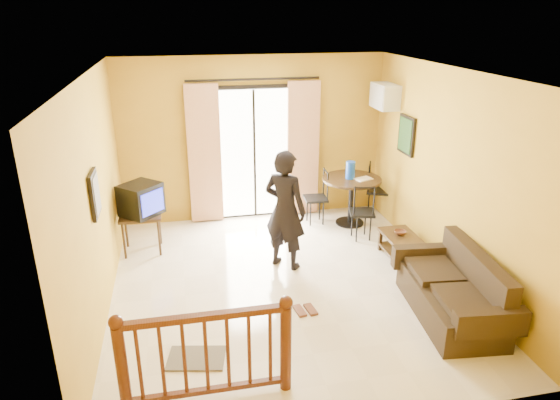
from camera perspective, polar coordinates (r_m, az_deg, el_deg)
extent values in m
plane|color=beige|center=(6.82, 0.50, -9.70)|extent=(5.00, 5.00, 0.00)
plane|color=white|center=(5.91, 0.59, 14.36)|extent=(5.00, 5.00, 0.00)
plane|color=#B78C23|center=(8.58, -3.03, 6.93)|extent=(4.50, 0.00, 4.50)
plane|color=#B78C23|center=(4.04, 8.21, -10.27)|extent=(4.50, 0.00, 4.50)
plane|color=#B78C23|center=(6.18, -20.30, -0.07)|extent=(0.00, 5.00, 5.00)
plane|color=#B78C23|center=(7.03, 18.78, 2.63)|extent=(0.00, 5.00, 5.00)
cube|color=black|center=(8.63, -2.99, 5.30)|extent=(1.34, 0.03, 2.34)
cube|color=white|center=(8.60, -2.95, 5.24)|extent=(1.20, 0.04, 2.20)
cube|color=black|center=(8.58, -2.93, 5.20)|extent=(0.04, 0.02, 2.20)
cube|color=beige|center=(8.46, -8.62, 5.10)|extent=(0.55, 0.08, 2.35)
cube|color=beige|center=(8.70, 2.66, 5.78)|extent=(0.55, 0.08, 2.35)
cylinder|color=black|center=(8.29, -3.06, 13.62)|extent=(2.20, 0.04, 0.04)
cube|color=black|center=(7.76, -15.67, -1.72)|extent=(0.61, 0.51, 0.04)
cylinder|color=black|center=(7.72, -17.41, -4.44)|extent=(0.04, 0.04, 0.59)
cylinder|color=black|center=(7.68, -13.64, -4.18)|extent=(0.04, 0.04, 0.59)
cylinder|color=black|center=(8.09, -17.18, -3.22)|extent=(0.04, 0.04, 0.59)
cylinder|color=black|center=(8.05, -13.59, -2.97)|extent=(0.04, 0.04, 0.59)
cube|color=black|center=(7.67, -15.63, 0.07)|extent=(0.71, 0.71, 0.47)
cube|color=#232DD6|center=(7.50, -14.36, -0.28)|extent=(0.30, 0.32, 0.34)
cube|color=black|center=(5.94, -20.44, 0.62)|extent=(0.04, 0.42, 0.52)
cube|color=#56524A|center=(5.93, -20.20, 0.64)|extent=(0.01, 0.34, 0.44)
cylinder|color=black|center=(8.47, 8.22, 2.35)|extent=(0.99, 0.99, 0.04)
cylinder|color=black|center=(8.61, 8.08, -0.18)|extent=(0.08, 0.08, 0.80)
cylinder|color=black|center=(8.75, 7.95, -2.54)|extent=(0.48, 0.48, 0.03)
cylinder|color=#1341B3|center=(8.41, 8.05, 3.41)|extent=(0.16, 0.16, 0.29)
cube|color=white|center=(8.43, 9.52, 2.40)|extent=(0.32, 0.26, 0.02)
cube|color=silver|center=(8.49, 11.92, 11.53)|extent=(0.30, 0.60, 0.40)
cube|color=gray|center=(8.43, 10.96, 11.54)|extent=(0.02, 0.56, 0.36)
cube|color=black|center=(8.05, 14.25, 7.21)|extent=(0.04, 0.50, 0.60)
cube|color=black|center=(8.04, 14.09, 7.20)|extent=(0.01, 0.42, 0.52)
cube|color=black|center=(7.52, 13.87, -4.27)|extent=(0.46, 0.83, 0.04)
cube|color=black|center=(7.62, 13.71, -5.90)|extent=(0.42, 0.79, 0.03)
cube|color=black|center=(7.22, 13.64, -6.90)|extent=(0.05, 0.05, 0.35)
cube|color=black|center=(7.38, 16.26, -6.54)|extent=(0.05, 0.05, 0.35)
cube|color=black|center=(7.82, 11.39, -4.45)|extent=(0.05, 0.05, 0.35)
cube|color=black|center=(7.97, 13.85, -4.18)|extent=(0.05, 0.05, 0.35)
imported|color=#552D1D|center=(7.58, 13.58, -3.63)|extent=(0.21, 0.21, 0.05)
cube|color=black|center=(6.45, 18.83, -10.89)|extent=(0.95, 1.65, 0.40)
cube|color=black|center=(6.43, 21.50, -7.81)|extent=(0.34, 1.59, 0.54)
cube|color=black|center=(5.80, 22.90, -12.81)|extent=(0.80, 0.24, 0.30)
cube|color=black|center=(6.93, 15.91, -6.17)|extent=(0.80, 0.24, 0.30)
cube|color=black|center=(6.06, 20.30, -10.75)|extent=(0.61, 0.70, 0.10)
cube|color=black|center=(6.57, 17.20, -7.77)|extent=(0.61, 0.70, 0.10)
imported|color=black|center=(6.95, 0.58, -1.16)|extent=(0.75, 0.72, 1.73)
cylinder|color=#471E0F|center=(4.92, -17.58, -18.06)|extent=(0.11, 0.11, 0.92)
cylinder|color=#471E0F|center=(4.96, 0.66, -16.61)|extent=(0.11, 0.11, 0.92)
sphere|color=#471E0F|center=(4.63, -18.28, -13.12)|extent=(0.13, 0.13, 0.13)
sphere|color=#471E0F|center=(4.66, 0.68, -11.64)|extent=(0.13, 0.13, 0.13)
cube|color=#471E0F|center=(4.61, -8.70, -13.06)|extent=(1.55, 0.08, 0.06)
cube|color=#471E0F|center=(5.11, -8.17, -20.70)|extent=(1.55, 0.06, 0.05)
cube|color=#575145|center=(5.64, -9.54, -17.39)|extent=(0.67, 0.51, 0.02)
cube|color=#552D1D|center=(6.28, 2.26, -12.53)|extent=(0.13, 0.26, 0.03)
cube|color=#552D1D|center=(6.31, 3.53, -12.38)|extent=(0.13, 0.26, 0.03)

